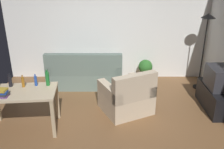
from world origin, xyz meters
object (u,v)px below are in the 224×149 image
object	(u,v)px
desk	(22,97)
potted_plant	(146,69)
tv	(219,78)
torchiere_lamp	(207,31)
armchair	(128,97)
bottle_amber	(24,82)
bottle_blue	(36,81)
bottle_green	(48,78)
couch	(86,74)
tv_stand	(216,98)
book_stack	(3,93)
bottle_dark	(11,81)

from	to	relation	value
desk	potted_plant	xyz separation A→B (m)	(2.45, 2.17, -0.32)
tv	torchiere_lamp	distance (m)	1.24
armchair	tv	bearing A→B (deg)	157.94
bottle_amber	tv	bearing A→B (deg)	8.43
bottle_amber	bottle_blue	world-z (taller)	bottle_amber
armchair	torchiere_lamp	bearing A→B (deg)	-174.09
desk	bottle_green	distance (m)	0.54
tv	potted_plant	distance (m)	1.97
desk	armchair	xyz separation A→B (m)	(1.89, 0.60, -0.33)
torchiere_lamp	bottle_blue	bearing A→B (deg)	-156.74
tv	potted_plant	xyz separation A→B (m)	(-1.28, 1.45, -0.37)
potted_plant	torchiere_lamp	bearing A→B (deg)	-18.78
couch	tv	size ratio (longest dim) A/B	3.00
bottle_amber	armchair	bearing A→B (deg)	12.79
bottle_blue	bottle_green	world-z (taller)	bottle_green
desk	bottle_green	xyz separation A→B (m)	(0.42, 0.24, 0.24)
couch	tv_stand	world-z (taller)	couch
torchiere_lamp	bottle_blue	distance (m)	3.86
couch	tv_stand	bearing A→B (deg)	157.99
desk	armchair	size ratio (longest dim) A/B	1.07
tv	bottle_green	size ratio (longest dim) A/B	2.01
torchiere_lamp	book_stack	distance (m)	4.43
torchiere_lamp	desk	world-z (taller)	torchiere_lamp
bottle_dark	bottle_amber	size ratio (longest dim) A/B	1.08
book_stack	potted_plant	bearing A→B (deg)	41.58
potted_plant	bottle_blue	world-z (taller)	bottle_blue
bottle_dark	tv_stand	bearing A→B (deg)	7.65
tv	desk	size ratio (longest dim) A/B	0.48
desk	book_stack	bearing A→B (deg)	-143.43
torchiere_lamp	bottle_blue	xyz separation A→B (m)	(-3.51, -1.51, -0.56)
bottle_green	desk	bearing A→B (deg)	-150.29
couch	bottle_green	size ratio (longest dim) A/B	6.04
bottle_green	bottle_amber	bearing A→B (deg)	-170.74
bottle_blue	armchair	bearing A→B (deg)	12.50
armchair	bottle_green	distance (m)	1.61
desk	torchiere_lamp	bearing A→B (deg)	20.00
couch	armchair	xyz separation A→B (m)	(0.97, -1.26, 0.01)
couch	armchair	bearing A→B (deg)	127.73
torchiere_lamp	book_stack	bearing A→B (deg)	-153.85
couch	bottle_amber	xyz separation A→B (m)	(-0.91, -1.69, 0.55)
bottle_blue	book_stack	xyz separation A→B (m)	(-0.43, -0.43, -0.03)
armchair	book_stack	xyz separation A→B (m)	(-2.11, -0.80, 0.50)
bottle_amber	book_stack	bearing A→B (deg)	-121.07
tv_stand	bottle_amber	world-z (taller)	bottle_amber
armchair	bottle_blue	xyz separation A→B (m)	(-1.68, -0.37, 0.53)
tv_stand	desk	xyz separation A→B (m)	(-3.72, -0.72, 0.41)
couch	bottle_dark	distance (m)	2.10
tv	desk	world-z (taller)	tv
tv	bottle_amber	xyz separation A→B (m)	(-3.72, -0.55, 0.16)
potted_plant	tv_stand	bearing A→B (deg)	-48.65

